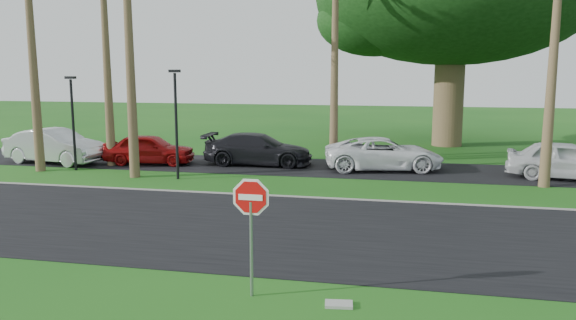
# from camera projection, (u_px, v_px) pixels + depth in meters

# --- Properties ---
(ground) EXTENTS (120.00, 120.00, 0.00)m
(ground) POSITION_uv_depth(u_px,v_px,m) (264.00, 249.00, 14.64)
(ground) COLOR #174E13
(ground) RESTS_ON ground
(road) EXTENTS (120.00, 8.00, 0.02)m
(road) POSITION_uv_depth(u_px,v_px,m) (281.00, 228.00, 16.57)
(road) COLOR black
(road) RESTS_ON ground
(parking_strip) EXTENTS (120.00, 5.00, 0.02)m
(parking_strip) POSITION_uv_depth(u_px,v_px,m) (329.00, 168.00, 26.71)
(parking_strip) COLOR black
(parking_strip) RESTS_ON ground
(curb) EXTENTS (120.00, 0.12, 0.06)m
(curb) POSITION_uv_depth(u_px,v_px,m) (305.00, 197.00, 20.48)
(curb) COLOR gray
(curb) RESTS_ON ground
(stop_sign_near) EXTENTS (1.05, 0.07, 2.62)m
(stop_sign_near) POSITION_uv_depth(u_px,v_px,m) (251.00, 213.00, 11.36)
(stop_sign_near) COLOR gray
(stop_sign_near) RESTS_ON ground
(streetlight_left) EXTENTS (0.45, 0.25, 4.34)m
(streetlight_left) POSITION_uv_depth(u_px,v_px,m) (73.00, 117.00, 25.77)
(streetlight_left) COLOR black
(streetlight_left) RESTS_ON ground
(streetlight_right) EXTENTS (0.45, 0.25, 4.64)m
(streetlight_right) POSITION_uv_depth(u_px,v_px,m) (176.00, 117.00, 23.65)
(streetlight_right) COLOR black
(streetlight_right) RESTS_ON ground
(car_silver) EXTENTS (5.40, 2.57, 1.71)m
(car_silver) POSITION_uv_depth(u_px,v_px,m) (55.00, 147.00, 27.89)
(car_silver) COLOR silver
(car_silver) RESTS_ON ground
(car_red) EXTENTS (4.58, 2.32, 1.50)m
(car_red) POSITION_uv_depth(u_px,v_px,m) (150.00, 149.00, 27.69)
(car_red) COLOR #990C0D
(car_red) RESTS_ON ground
(car_dark) EXTENTS (5.37, 2.30, 1.54)m
(car_dark) POSITION_uv_depth(u_px,v_px,m) (258.00, 150.00, 27.44)
(car_dark) COLOR black
(car_dark) RESTS_ON ground
(car_minivan) EXTENTS (5.80, 3.46, 1.51)m
(car_minivan) POSITION_uv_depth(u_px,v_px,m) (384.00, 154.00, 26.07)
(car_minivan) COLOR white
(car_minivan) RESTS_ON ground
(car_pickup) EXTENTS (5.07, 2.78, 1.63)m
(car_pickup) POSITION_uv_depth(u_px,v_px,m) (566.00, 161.00, 23.80)
(car_pickup) COLOR silver
(car_pickup) RESTS_ON ground
(utility_slab) EXTENTS (0.59, 0.42, 0.06)m
(utility_slab) POSITION_uv_depth(u_px,v_px,m) (339.00, 304.00, 11.15)
(utility_slab) COLOR #989891
(utility_slab) RESTS_ON ground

